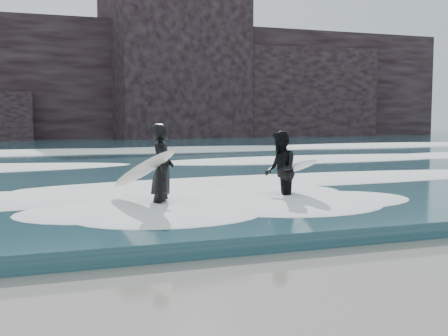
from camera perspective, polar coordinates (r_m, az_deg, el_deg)
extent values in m
plane|color=#8D654F|center=(6.38, 18.16, -14.37)|extent=(120.00, 120.00, 0.00)
cube|color=#224956|center=(33.98, -13.38, 1.79)|extent=(90.00, 52.00, 0.30)
cube|color=black|center=(50.94, -15.65, 8.30)|extent=(70.00, 9.00, 10.00)
ellipsoid|color=white|center=(14.32, -4.45, -1.64)|extent=(60.00, 3.20, 0.20)
ellipsoid|color=white|center=(21.12, -9.46, 0.57)|extent=(60.00, 4.00, 0.24)
ellipsoid|color=white|center=(30.00, -12.54, 1.94)|extent=(60.00, 4.80, 0.30)
imported|color=black|center=(11.71, -6.28, -0.31)|extent=(0.67, 0.83, 1.97)
ellipsoid|color=silver|center=(11.67, -8.24, -0.16)|extent=(1.35, 2.21, 1.01)
imported|color=black|center=(12.79, 5.74, -0.24)|extent=(0.93, 1.05, 1.79)
ellipsoid|color=white|center=(12.97, 7.42, 0.11)|extent=(0.69, 1.95, 0.56)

